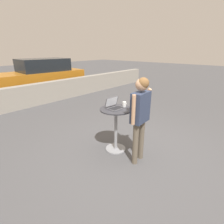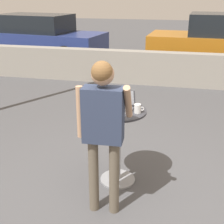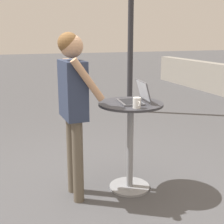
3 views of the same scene
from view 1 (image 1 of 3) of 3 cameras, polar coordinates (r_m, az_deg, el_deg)
The scene contains 7 objects.
ground_plane at distance 3.98m, azimuth 6.45°, elevation -13.41°, with size 50.00×50.00×0.00m, color #4C4C4F.
pavement_kerb at distance 7.63m, azimuth -26.15°, elevation 4.64°, with size 15.38×0.35×0.86m.
cafe_table at distance 3.82m, azimuth 1.26°, elevation -3.80°, with size 0.69×0.69×0.99m.
laptop at distance 3.71m, azimuth 0.81°, elevation 2.01°, with size 0.37×0.33×0.23m.
coffee_mug at distance 3.84m, azimuth 4.06°, elevation 2.58°, with size 0.12×0.08×0.11m.
standing_person at distance 3.30m, azimuth 9.19°, elevation 0.48°, with size 0.55×0.39×1.72m.
parked_car_near_street at distance 10.16m, azimuth -21.97°, elevation 11.06°, with size 4.48×2.12×1.70m.
Camera 1 is at (-2.77, -1.85, 2.18)m, focal length 28.00 mm.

